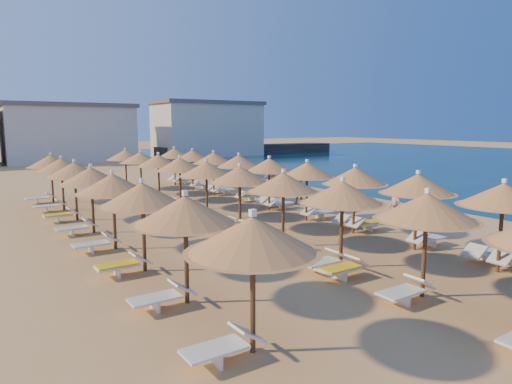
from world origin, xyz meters
TOP-DOWN VIEW (x-y plane):
  - ground at (0.00, 0.00)m, footprint 220.00×220.00m
  - jetty at (26.68, 45.70)m, footprint 30.06×4.46m
  - hotel_blocks at (2.66, 46.64)m, footprint 50.89×9.21m
  - parasol_row_east at (1.85, 1.96)m, footprint 2.83×34.61m
  - parasol_row_west at (-1.97, 1.96)m, footprint 2.83×34.61m
  - parasol_row_inland at (-7.53, 3.55)m, footprint 2.83×25.07m
  - loungers at (-1.60, 2.20)m, footprint 12.47×33.33m
  - beachgoer_b at (4.52, 5.76)m, footprint 0.93×0.95m
  - beachgoer_a at (4.68, -1.08)m, footprint 0.45×0.63m
  - beachgoer_c at (5.05, 9.46)m, footprint 1.14×0.99m

SIDE VIEW (x-z plane):
  - ground at x=0.00m, z-range 0.00..0.00m
  - loungers at x=-1.60m, z-range 0.01..0.67m
  - jetty at x=26.68m, z-range 0.00..1.50m
  - beachgoer_b at x=4.52m, z-range 0.00..1.54m
  - beachgoer_a at x=4.68m, z-range 0.00..1.65m
  - beachgoer_c at x=5.05m, z-range 0.00..1.84m
  - parasol_row_east at x=1.85m, z-range 0.95..3.97m
  - parasol_row_west at x=-1.97m, z-range 0.95..3.97m
  - parasol_row_inland at x=-7.53m, z-range 0.95..3.97m
  - hotel_blocks at x=2.66m, z-range -0.35..7.75m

